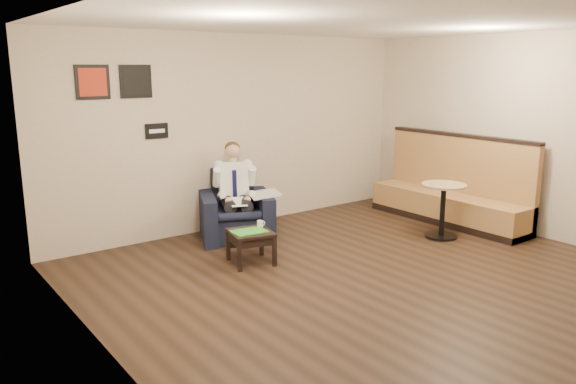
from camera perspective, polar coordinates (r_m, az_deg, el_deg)
ground at (r=6.38m, az=9.93°, el=-9.02°), size 6.00×6.00×0.00m
wall_back at (r=8.32m, az=-4.97°, el=6.12°), size 6.00×0.02×2.80m
wall_left at (r=4.35m, az=-17.56°, el=-0.35°), size 0.02×6.00×2.80m
wall_right at (r=8.45m, az=24.45°, el=5.14°), size 0.02×6.00×2.80m
ceiling at (r=5.96m, az=10.98°, el=16.89°), size 6.00×6.00×0.02m
seating_sign at (r=7.69m, az=-13.20°, el=6.06°), size 0.32×0.02×0.20m
art_print_left at (r=7.36m, az=-19.24°, el=10.50°), size 0.42×0.03×0.42m
art_print_right at (r=7.55m, az=-15.21°, el=10.79°), size 0.42×0.03×0.42m
armchair at (r=7.78m, az=-5.32°, el=-1.38°), size 1.26×1.26×0.92m
seated_man at (r=7.62m, az=-5.23°, el=-0.35°), size 0.92×1.07×1.26m
lap_papers at (r=7.54m, az=-5.12°, el=-1.00°), size 0.30×0.35×0.01m
newspaper at (r=7.70m, az=-2.41°, el=-0.21°), size 0.55×0.61×0.01m
side_table at (r=6.83m, az=-3.79°, el=-5.61°), size 0.59×0.59×0.40m
green_folder at (r=6.74m, az=-3.98°, el=-4.01°), size 0.43×0.32×0.01m
coffee_mug at (r=6.90m, az=-2.86°, el=-3.26°), size 0.09×0.09×0.09m
smartphone at (r=6.91m, az=-3.87°, el=-3.60°), size 0.14×0.11×0.01m
banquette at (r=8.85m, az=16.05°, el=1.21°), size 0.61×2.58×1.32m
cafe_table at (r=8.08m, az=15.42°, el=-1.85°), size 0.63×0.63×0.76m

